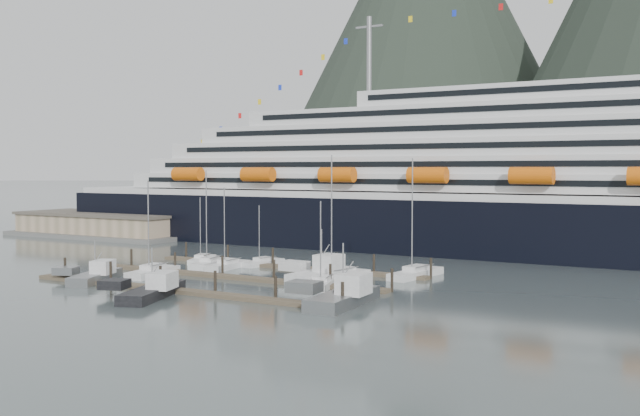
% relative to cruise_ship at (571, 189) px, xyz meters
% --- Properties ---
extents(ground, '(1600.00, 1600.00, 0.00)m').
position_rel_cruise_ship_xyz_m(ground, '(-30.03, -54.94, -12.04)').
color(ground, '#4F5D5B').
rests_on(ground, ground).
extents(cruise_ship, '(210.00, 30.40, 50.30)m').
position_rel_cruise_ship_xyz_m(cruise_ship, '(0.00, 0.00, 0.00)').
color(cruise_ship, black).
rests_on(cruise_ship, ground).
extents(warehouse, '(46.00, 20.00, 5.80)m').
position_rel_cruise_ship_xyz_m(warehouse, '(-102.03, -12.94, -9.79)').
color(warehouse, '#595956').
rests_on(warehouse, ground).
extents(dock_near, '(48.18, 2.28, 3.20)m').
position_rel_cruise_ship_xyz_m(dock_near, '(-34.95, -64.89, -11.73)').
color(dock_near, brown).
rests_on(dock_near, ground).
extents(dock_mid, '(48.18, 2.28, 3.20)m').
position_rel_cruise_ship_xyz_m(dock_mid, '(-34.95, -51.89, -11.73)').
color(dock_mid, brown).
rests_on(dock_mid, ground).
extents(dock_far, '(48.18, 2.28, 3.20)m').
position_rel_cruise_ship_xyz_m(dock_far, '(-34.95, -38.89, -11.73)').
color(dock_far, brown).
rests_on(dock_far, ground).
extents(sailboat_a, '(4.52, 10.49, 14.46)m').
position_rel_cruise_ship_xyz_m(sailboat_a, '(-47.06, -55.60, -11.59)').
color(sailboat_a, silver).
rests_on(sailboat_a, ground).
extents(sailboat_b, '(5.18, 10.49, 15.81)m').
position_rel_cruise_ship_xyz_m(sailboat_b, '(-46.62, -43.19, -11.60)').
color(sailboat_b, silver).
rests_on(sailboat_b, ground).
extents(sailboat_c, '(3.14, 9.39, 13.16)m').
position_rel_cruise_ship_xyz_m(sailboat_c, '(-42.56, -43.63, -11.62)').
color(sailboat_c, silver).
rests_on(sailboat_c, ground).
extents(sailboat_d, '(4.68, 12.57, 18.03)m').
position_rel_cruise_ship_xyz_m(sailboat_d, '(-21.72, -46.00, -11.58)').
color(sailboat_d, silver).
rests_on(sailboat_d, ground).
extents(sailboat_e, '(5.56, 9.15, 11.30)m').
position_rel_cruise_ship_xyz_m(sailboat_e, '(-51.02, -39.64, -11.65)').
color(sailboat_e, silver).
rests_on(sailboat_e, ground).
extents(sailboat_f, '(3.66, 8.30, 10.13)m').
position_rel_cruise_ship_xyz_m(sailboat_f, '(-39.98, -37.82, -11.65)').
color(sailboat_f, silver).
rests_on(sailboat_f, ground).
extents(sailboat_g, '(4.20, 11.84, 17.63)m').
position_rel_cruise_ship_xyz_m(sailboat_g, '(-13.52, -37.37, -11.58)').
color(sailboat_g, silver).
rests_on(sailboat_g, ground).
extents(sailboat_h, '(5.32, 9.41, 11.87)m').
position_rel_cruise_ship_xyz_m(sailboat_h, '(-20.51, -52.18, -11.63)').
color(sailboat_h, silver).
rests_on(sailboat_h, ground).
extents(trawler_a, '(9.46, 11.73, 6.22)m').
position_rel_cruise_ship_xyz_m(trawler_a, '(-50.51, -63.54, -11.21)').
color(trawler_a, gray).
rests_on(trawler_a, ground).
extents(trawler_c, '(10.38, 13.46, 6.65)m').
position_rel_cruise_ship_xyz_m(trawler_c, '(-34.44, -69.41, -11.17)').
color(trawler_c, black).
rests_on(trawler_c, ground).
extents(trawler_d, '(9.97, 13.45, 7.88)m').
position_rel_cruise_ship_xyz_m(trawler_d, '(-12.18, -61.92, -11.07)').
color(trawler_d, gray).
rests_on(trawler_d, ground).
extents(trawler_e, '(9.47, 12.42, 7.99)m').
position_rel_cruise_ship_xyz_m(trawler_e, '(-23.65, -47.21, -11.06)').
color(trawler_e, silver).
rests_on(trawler_e, ground).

